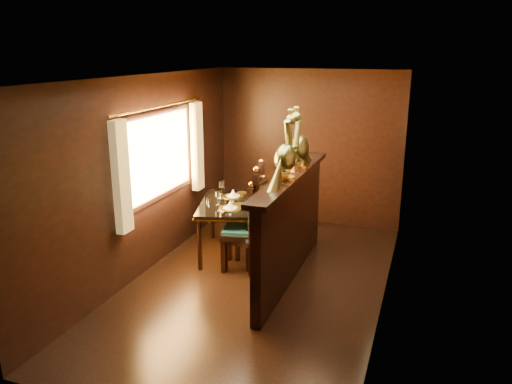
% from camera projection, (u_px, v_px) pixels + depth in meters
% --- Properties ---
extents(ground, '(5.00, 5.00, 0.00)m').
position_uv_depth(ground, '(258.00, 284.00, 6.17)').
color(ground, black).
rests_on(ground, ground).
extents(room_shell, '(3.04, 5.04, 2.52)m').
position_uv_depth(room_shell, '(251.00, 158.00, 5.77)').
color(room_shell, black).
rests_on(room_shell, ground).
extents(partition, '(0.26, 2.70, 1.36)m').
position_uv_depth(partition, '(290.00, 225.00, 6.14)').
color(partition, black).
rests_on(partition, ground).
extents(dining_table, '(1.10, 1.44, 0.96)m').
position_uv_depth(dining_table, '(228.00, 207.00, 6.91)').
color(dining_table, black).
rests_on(dining_table, ground).
extents(chair_left, '(0.60, 0.62, 1.43)m').
position_uv_depth(chair_left, '(252.00, 214.00, 6.41)').
color(chair_left, black).
rests_on(chair_left, ground).
extents(chair_right, '(0.48, 0.50, 1.25)m').
position_uv_depth(chair_right, '(252.00, 223.00, 6.38)').
color(chair_right, black).
rests_on(chair_right, ground).
extents(peacock_left, '(0.25, 0.66, 0.78)m').
position_uv_depth(peacock_left, '(286.00, 146.00, 5.59)').
color(peacock_left, '#184932').
rests_on(peacock_left, partition).
extents(peacock_right, '(0.25, 0.66, 0.79)m').
position_uv_depth(peacock_right, '(300.00, 137.00, 6.15)').
color(peacock_right, '#184932').
rests_on(peacock_right, partition).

